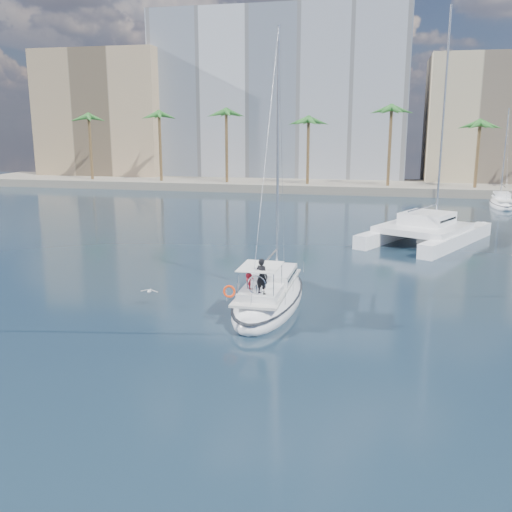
# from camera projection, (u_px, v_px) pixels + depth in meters

# --- Properties ---
(ground) EXTENTS (160.00, 160.00, 0.00)m
(ground) POSITION_uv_depth(u_px,v_px,m) (258.00, 321.00, 28.74)
(ground) COLOR black
(ground) RESTS_ON ground
(quay) EXTENTS (120.00, 14.00, 1.20)m
(quay) POSITION_uv_depth(u_px,v_px,m) (344.00, 186.00, 86.63)
(quay) COLOR gray
(quay) RESTS_ON ground
(building_modern) EXTENTS (42.00, 16.00, 28.00)m
(building_modern) POSITION_uv_depth(u_px,v_px,m) (281.00, 99.00, 97.58)
(building_modern) COLOR silver
(building_modern) RESTS_ON ground
(building_tan_left) EXTENTS (22.00, 14.00, 22.00)m
(building_tan_left) POSITION_uv_depth(u_px,v_px,m) (110.00, 117.00, 100.80)
(building_tan_left) COLOR tan
(building_tan_left) RESTS_ON ground
(building_beige) EXTENTS (20.00, 14.00, 20.00)m
(building_beige) POSITION_uv_depth(u_px,v_px,m) (493.00, 123.00, 88.42)
(building_beige) COLOR #C4AA8C
(building_beige) RESTS_ON ground
(palm_left) EXTENTS (3.60, 3.60, 12.30)m
(palm_left) POSITION_uv_depth(u_px,v_px,m) (122.00, 121.00, 87.85)
(palm_left) COLOR brown
(palm_left) RESTS_ON ground
(palm_centre) EXTENTS (3.60, 3.60, 12.30)m
(palm_centre) POSITION_uv_depth(u_px,v_px,m) (344.00, 120.00, 80.65)
(palm_centre) COLOR brown
(palm_centre) RESTS_ON ground
(main_sloop) EXTENTS (3.36, 10.48, 15.55)m
(main_sloop) POSITION_uv_depth(u_px,v_px,m) (269.00, 296.00, 31.11)
(main_sloop) COLOR white
(main_sloop) RESTS_ON ground
(catamaran) EXTENTS (11.79, 14.71, 19.05)m
(catamaran) POSITION_uv_depth(u_px,v_px,m) (426.00, 228.00, 47.88)
(catamaran) COLOR white
(catamaran) RESTS_ON ground
(seagull) EXTENTS (0.99, 0.43, 0.18)m
(seagull) POSITION_uv_depth(u_px,v_px,m) (149.00, 291.00, 30.88)
(seagull) COLOR silver
(seagull) RESTS_ON ground
(moored_yacht_a) EXTENTS (3.37, 9.52, 11.90)m
(moored_yacht_a) POSITION_uv_depth(u_px,v_px,m) (501.00, 206.00, 69.21)
(moored_yacht_a) COLOR white
(moored_yacht_a) RESTS_ON ground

